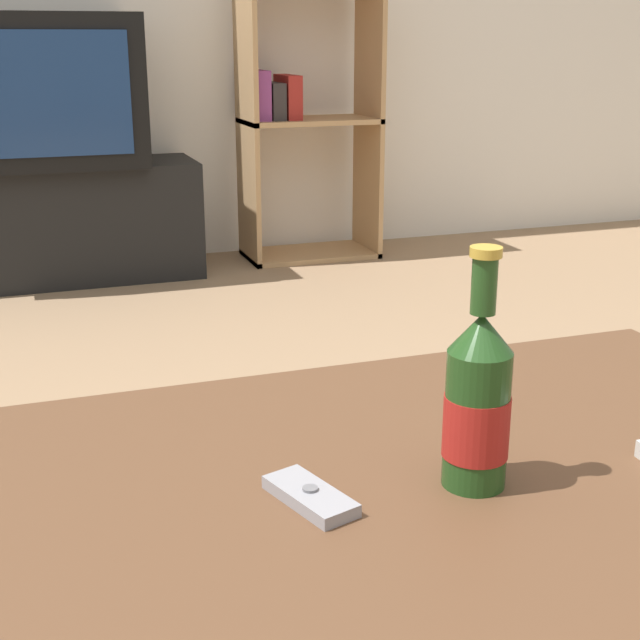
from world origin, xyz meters
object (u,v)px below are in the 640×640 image
at_px(television, 41,90).
at_px(cell_phone, 310,496).
at_px(tv_stand, 53,223).
at_px(bookshelf, 302,116).
at_px(beer_bottle, 477,403).

relative_size(television, cell_phone, 5.83).
height_order(tv_stand, bookshelf, bookshelf).
distance_m(bookshelf, cell_phone, 2.89).
bearing_deg(cell_phone, beer_bottle, -23.55).
distance_m(tv_stand, cell_phone, 2.70).
bearing_deg(beer_bottle, bookshelf, 75.38).
relative_size(tv_stand, cell_phone, 9.10).
distance_m(tv_stand, beer_bottle, 2.75).
bearing_deg(tv_stand, bookshelf, 2.62).
xyz_separation_m(tv_stand, cell_phone, (0.11, -2.69, 0.22)).
bearing_deg(bookshelf, beer_bottle, -104.62).
xyz_separation_m(television, beer_bottle, (0.29, -2.71, -0.18)).
distance_m(tv_stand, bookshelf, 1.07).
distance_m(tv_stand, television, 0.49).
bearing_deg(bookshelf, cell_phone, -108.11).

